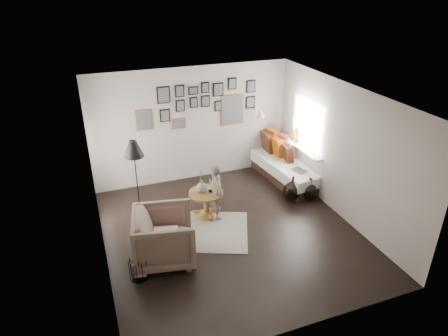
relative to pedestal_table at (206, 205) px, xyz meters
name	(u,v)px	position (x,y,z in m)	size (l,w,h in m)	color
ground	(231,232)	(0.24, -0.71, -0.25)	(4.80, 4.80, 0.00)	black
wall_back	(192,125)	(0.24, 1.69, 1.05)	(4.50, 4.50, 0.00)	#A1978D
wall_front	(304,253)	(0.24, -3.11, 1.05)	(4.50, 4.50, 0.00)	#A1978D
wall_left	(96,193)	(-2.01, -0.71, 1.05)	(4.80, 4.80, 0.00)	#A1978D
wall_right	(342,152)	(2.49, -0.71, 1.05)	(4.80, 4.80, 0.00)	#A1978D
ceiling	(232,96)	(0.24, -0.71, 2.35)	(4.80, 4.80, 0.00)	white
door_left	(94,174)	(-1.99, 0.49, 0.80)	(0.00, 2.14, 2.14)	white
window_right	(300,144)	(2.42, 0.63, 0.69)	(0.15, 1.32, 1.30)	white
gallery_wall	(204,105)	(0.53, 1.67, 1.50)	(2.74, 0.03, 1.08)	brown
wall_sconce	(261,114)	(1.79, 1.42, 1.22)	(0.18, 0.36, 0.16)	white
rug	(197,231)	(-0.34, -0.45, -0.24)	(1.88, 1.32, 0.01)	beige
pedestal_table	(206,205)	(0.00, 0.00, 0.00)	(0.68, 0.68, 0.53)	brown
vase	(202,186)	(-0.08, 0.02, 0.44)	(0.19, 0.19, 0.48)	black
candles	(211,186)	(0.11, 0.00, 0.41)	(0.12, 0.12, 0.25)	black
daybed	(285,164)	(2.25, 0.93, 0.08)	(1.12, 2.20, 1.03)	black
magazine_on_daybed	(299,170)	(2.22, 0.28, 0.23)	(0.23, 0.32, 0.02)	black
armchair	(165,237)	(-1.06, -1.04, 0.21)	(0.97, 0.99, 0.90)	brown
armchair_cushion	(166,233)	(-1.03, -0.99, 0.23)	(0.41, 0.41, 0.10)	silver
floor_lamp	(134,152)	(-1.23, 0.51, 1.12)	(0.37, 0.37, 1.59)	black
magazine_basket	(139,268)	(-1.56, -1.33, -0.07)	(0.29, 0.29, 0.35)	black
demijohn_large	(292,191)	(1.89, -0.06, -0.03)	(0.37, 0.37, 0.56)	black
demijohn_small	(309,192)	(2.24, -0.18, -0.06)	(0.33, 0.33, 0.51)	black
child	(217,191)	(0.18, -0.11, 0.33)	(0.42, 0.27, 1.15)	#62544D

